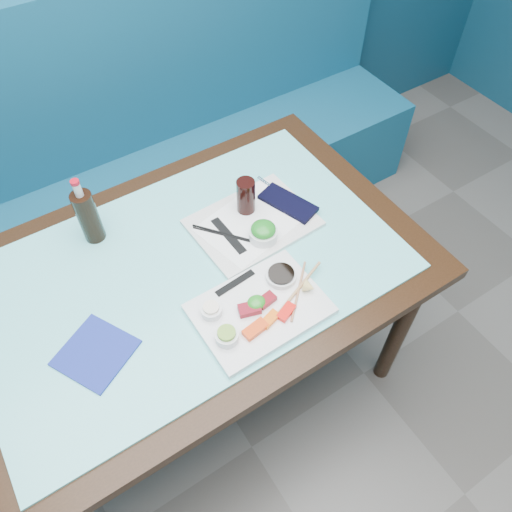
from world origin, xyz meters
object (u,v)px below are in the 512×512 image
serving_tray (253,223)px  blue_napkin (96,353)px  booth_bench (108,192)px  seaweed_bowl (263,234)px  sashimi_plate (260,309)px  cola_glass (246,196)px  cola_bottle_body (88,217)px  dining_table (192,286)px

serving_tray → blue_napkin: size_ratio=2.15×
booth_bench → seaweed_bowl: 1.00m
sashimi_plate → serving_tray: sashimi_plate is taller
booth_bench → cola_glass: 0.91m
serving_tray → sashimi_plate: bearing=-122.0°
booth_bench → seaweed_bowl: (0.24, -0.87, 0.41)m
booth_bench → serving_tray: 0.92m
serving_tray → cola_glass: 0.09m
serving_tray → blue_napkin: bearing=-167.9°
booth_bench → sashimi_plate: 1.15m
booth_bench → cola_bottle_body: booth_bench is taller
cola_glass → blue_napkin: bearing=-160.4°
sashimi_plate → blue_napkin: 0.45m
booth_bench → seaweed_bowl: booth_bench is taller
dining_table → serving_tray: size_ratio=3.79×
sashimi_plate → cola_bottle_body: cola_bottle_body is taller
booth_bench → dining_table: (0.00, -0.84, 0.29)m
seaweed_bowl → cola_glass: size_ratio=0.73×
sashimi_plate → cola_glass: cola_glass is taller
seaweed_bowl → blue_napkin: bearing=-171.9°
dining_table → seaweed_bowl: size_ratio=15.91×
serving_tray → cola_glass: cola_glass is taller
cola_glass → cola_bottle_body: cola_bottle_body is taller
booth_bench → serving_tray: size_ratio=8.13×
dining_table → cola_glass: bearing=20.4°
sashimi_plate → blue_napkin: sashimi_plate is taller
sashimi_plate → seaweed_bowl: size_ratio=4.02×
sashimi_plate → seaweed_bowl: bearing=53.7°
cola_glass → cola_bottle_body: bearing=159.5°
dining_table → blue_napkin: bearing=-161.1°
dining_table → blue_napkin: (-0.33, -0.11, 0.09)m
dining_table → booth_bench: bearing=90.0°
sashimi_plate → cola_glass: bearing=62.8°
blue_napkin → dining_table: bearing=18.9°
sashimi_plate → booth_bench: bearing=94.3°
cola_bottle_body → blue_napkin: 0.42m
booth_bench → sashimi_plate: size_ratio=8.47×
serving_tray → seaweed_bowl: bearing=-100.5°
serving_tray → cola_bottle_body: cola_bottle_body is taller
dining_table → serving_tray: serving_tray is taller
serving_tray → booth_bench: bearing=104.7°
serving_tray → seaweed_bowl: (-0.01, -0.07, 0.02)m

